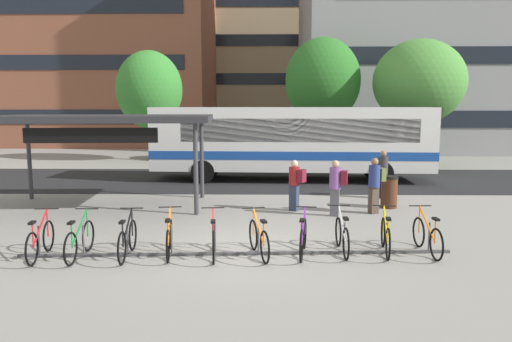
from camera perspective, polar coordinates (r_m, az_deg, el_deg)
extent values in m
plane|color=gray|center=(11.22, -1.47, -9.18)|extent=(200.00, 200.00, 0.00)
cube|color=#232326|center=(21.42, -0.29, -1.04)|extent=(80.00, 7.20, 0.01)
cube|color=white|center=(21.25, 4.16, 3.87)|extent=(12.10, 3.10, 2.70)
cube|color=#1947A3|center=(21.30, 4.14, 2.13)|extent=(12.13, 3.12, 0.36)
cube|color=black|center=(21.84, -10.37, 6.84)|extent=(1.10, 2.34, 0.40)
cube|color=black|center=(22.00, -11.66, 4.57)|extent=(0.18, 2.19, 1.40)
cube|color=black|center=(19.99, 5.06, 4.79)|extent=(9.83, 0.51, 0.97)
cube|color=black|center=(22.48, 4.90, 5.11)|extent=(9.83, 0.51, 0.97)
cylinder|color=black|center=(20.54, -6.29, -0.07)|extent=(1.01, 0.35, 1.00)
cylinder|color=black|center=(22.80, -5.29, 0.71)|extent=(1.01, 0.35, 1.00)
cylinder|color=black|center=(20.61, 14.54, -0.24)|extent=(1.01, 0.35, 1.00)
cylinder|color=black|center=(22.87, 13.46, 0.55)|extent=(1.01, 0.35, 1.00)
cube|color=#47474C|center=(10.78, -2.27, -9.72)|extent=(9.49, 0.57, 0.06)
cylinder|color=#47474C|center=(11.54, -24.23, -7.59)|extent=(0.04, 0.04, 0.70)
cylinder|color=#47474C|center=(11.22, -19.69, -7.78)|extent=(0.04, 0.04, 0.70)
cylinder|color=#47474C|center=(10.97, -14.91, -7.94)|extent=(0.04, 0.04, 0.70)
cylinder|color=#47474C|center=(10.80, -9.94, -8.04)|extent=(0.04, 0.04, 0.70)
cylinder|color=#47474C|center=(10.71, -4.85, -8.09)|extent=(0.04, 0.04, 0.70)
cylinder|color=#47474C|center=(10.70, 0.29, -8.07)|extent=(0.04, 0.04, 0.70)
cylinder|color=#47474C|center=(10.78, 5.39, -7.99)|extent=(0.04, 0.04, 0.70)
cylinder|color=#47474C|center=(10.94, 10.38, -7.84)|extent=(0.04, 0.04, 0.70)
cylinder|color=#47474C|center=(11.18, 15.19, -7.65)|extent=(0.04, 0.04, 0.70)
cylinder|color=#47474C|center=(11.49, 19.76, -7.42)|extent=(0.04, 0.04, 0.70)
torus|color=black|center=(11.92, -23.29, -7.05)|extent=(0.12, 0.70, 0.70)
torus|color=black|center=(10.99, -24.95, -8.36)|extent=(0.12, 0.70, 0.70)
cube|color=red|center=(11.40, -24.14, -6.13)|extent=(0.13, 0.92, 0.58)
cylinder|color=red|center=(11.02, -24.85, -6.90)|extent=(0.03, 0.03, 0.55)
cube|color=black|center=(10.96, -24.93, -5.56)|extent=(0.12, 0.23, 0.05)
cylinder|color=red|center=(11.83, -23.40, -5.60)|extent=(0.04, 0.04, 0.65)
cylinder|color=black|center=(11.77, -23.48, -4.11)|extent=(0.52, 0.08, 0.03)
torus|color=black|center=(11.61, -19.19, -7.23)|extent=(0.05, 0.70, 0.70)
torus|color=black|center=(10.69, -21.05, -8.60)|extent=(0.05, 0.70, 0.70)
cube|color=#1E7F38|center=(11.09, -20.12, -6.30)|extent=(0.04, 0.92, 0.58)
cylinder|color=#1E7F38|center=(10.71, -20.92, -7.09)|extent=(0.03, 0.03, 0.55)
cube|color=black|center=(10.65, -20.99, -5.72)|extent=(0.10, 0.22, 0.05)
cylinder|color=#1E7F38|center=(11.52, -19.29, -5.75)|extent=(0.03, 0.03, 0.65)
cylinder|color=black|center=(11.45, -19.36, -4.22)|extent=(0.52, 0.03, 0.03)
torus|color=black|center=(11.38, -14.35, -7.34)|extent=(0.08, 0.71, 0.70)
torus|color=black|center=(10.42, -15.55, -8.78)|extent=(0.08, 0.71, 0.70)
cube|color=black|center=(10.84, -14.95, -6.40)|extent=(0.08, 0.92, 0.58)
cylinder|color=black|center=(10.45, -15.47, -7.23)|extent=(0.03, 0.03, 0.55)
cube|color=black|center=(10.38, -15.53, -5.83)|extent=(0.11, 0.22, 0.05)
cylinder|color=black|center=(11.28, -14.42, -5.83)|extent=(0.03, 0.03, 0.65)
cylinder|color=black|center=(11.22, -14.47, -4.27)|extent=(0.52, 0.05, 0.03)
torus|color=black|center=(11.32, -10.04, -7.29)|extent=(0.14, 0.70, 0.70)
torus|color=black|center=(10.34, -10.36, -8.75)|extent=(0.14, 0.70, 0.70)
cube|color=orange|center=(10.77, -10.23, -6.35)|extent=(0.15, 0.92, 0.58)
cylinder|color=orange|center=(10.37, -10.36, -7.19)|extent=(0.03, 0.03, 0.55)
cube|color=black|center=(10.30, -10.40, -5.77)|extent=(0.13, 0.23, 0.05)
cylinder|color=orange|center=(11.23, -10.08, -5.77)|extent=(0.04, 0.04, 0.65)
cylinder|color=black|center=(11.16, -10.12, -4.20)|extent=(0.52, 0.10, 0.03)
torus|color=black|center=(11.12, -5.08, -7.48)|extent=(0.12, 0.70, 0.70)
torus|color=black|center=(10.14, -5.05, -8.99)|extent=(0.12, 0.70, 0.70)
cube|color=red|center=(10.56, -5.08, -6.53)|extent=(0.13, 0.92, 0.58)
cylinder|color=red|center=(10.16, -5.07, -7.40)|extent=(0.03, 0.03, 0.55)
cube|color=black|center=(10.10, -5.09, -5.95)|extent=(0.12, 0.23, 0.05)
cylinder|color=red|center=(11.02, -5.09, -5.93)|extent=(0.04, 0.04, 0.65)
cylinder|color=black|center=(10.95, -5.11, -4.34)|extent=(0.52, 0.08, 0.03)
torus|color=black|center=(11.06, -0.33, -7.53)|extent=(0.22, 0.69, 0.70)
torus|color=black|center=(10.11, 1.05, -9.00)|extent=(0.22, 0.69, 0.70)
cube|color=orange|center=(10.52, 0.30, -6.56)|extent=(0.27, 0.90, 0.58)
cylinder|color=orange|center=(10.13, 0.91, -7.41)|extent=(0.04, 0.04, 0.55)
cube|color=black|center=(10.07, 0.91, -5.96)|extent=(0.15, 0.24, 0.05)
cylinder|color=orange|center=(10.97, -0.30, -5.97)|extent=(0.04, 0.04, 0.65)
cylinder|color=black|center=(10.90, -0.30, -4.37)|extent=(0.51, 0.16, 0.03)
torus|color=black|center=(11.22, 5.77, -7.34)|extent=(0.15, 0.70, 0.70)
torus|color=black|center=(10.24, 5.39, -8.81)|extent=(0.15, 0.70, 0.70)
cube|color=#702893|center=(10.67, 5.62, -6.39)|extent=(0.17, 0.91, 0.58)
cylinder|color=#702893|center=(10.27, 5.45, -7.24)|extent=(0.03, 0.03, 0.55)
cube|color=black|center=(10.21, 5.47, -5.81)|extent=(0.13, 0.23, 0.05)
cylinder|color=#702893|center=(11.13, 5.79, -5.81)|extent=(0.04, 0.04, 0.65)
cylinder|color=black|center=(11.06, 5.81, -4.23)|extent=(0.52, 0.11, 0.03)
torus|color=black|center=(11.49, 9.69, -7.07)|extent=(0.05, 0.70, 0.70)
torus|color=black|center=(10.52, 10.58, -8.47)|extent=(0.05, 0.70, 0.70)
cube|color=#B7BABF|center=(10.94, 10.13, -6.13)|extent=(0.04, 0.92, 0.58)
cylinder|color=#B7BABF|center=(10.54, 10.52, -6.94)|extent=(0.03, 0.03, 0.55)
cube|color=black|center=(10.48, 10.55, -5.55)|extent=(0.10, 0.22, 0.05)
cylinder|color=#B7BABF|center=(11.39, 9.74, -5.56)|extent=(0.03, 0.03, 0.65)
cylinder|color=black|center=(11.32, 9.78, -4.02)|extent=(0.52, 0.03, 0.03)
torus|color=black|center=(11.67, 14.78, -6.98)|extent=(0.14, 0.70, 0.70)
torus|color=black|center=(10.69, 15.32, -8.35)|extent=(0.14, 0.70, 0.70)
cube|color=yellow|center=(11.12, 15.09, -6.05)|extent=(0.16, 0.92, 0.58)
cylinder|color=yellow|center=(10.72, 15.32, -6.85)|extent=(0.03, 0.03, 0.55)
cube|color=black|center=(10.66, 15.37, -5.47)|extent=(0.13, 0.23, 0.05)
cylinder|color=yellow|center=(11.58, 14.85, -5.50)|extent=(0.04, 0.04, 0.65)
cylinder|color=black|center=(11.51, 14.90, -3.98)|extent=(0.52, 0.10, 0.03)
torus|color=black|center=(11.90, 18.64, -6.85)|extent=(0.08, 0.71, 0.70)
torus|color=black|center=(10.98, 20.53, -8.14)|extent=(0.08, 0.71, 0.70)
cube|color=orange|center=(11.38, 19.58, -5.92)|extent=(0.08, 0.92, 0.58)
cylinder|color=orange|center=(11.01, 20.40, -6.68)|extent=(0.03, 0.03, 0.55)
cube|color=black|center=(10.95, 20.46, -5.34)|extent=(0.11, 0.23, 0.05)
cylinder|color=orange|center=(11.81, 18.74, -5.40)|extent=(0.03, 0.03, 0.65)
cylinder|color=black|center=(11.74, 18.81, -3.90)|extent=(0.52, 0.06, 0.03)
cylinder|color=#38383D|center=(14.51, -7.12, 0.20)|extent=(0.15, 0.15, 2.76)
cylinder|color=#38383D|center=(18.61, -25.20, 1.17)|extent=(0.15, 0.15, 2.76)
cylinder|color=#38383D|center=(17.23, -6.43, 1.39)|extent=(0.15, 0.15, 2.76)
cube|color=#28282D|center=(16.26, -17.49, 5.94)|extent=(7.01, 3.97, 0.20)
cube|color=black|center=(14.81, -18.91, 4.00)|extent=(3.84, 0.33, 0.44)
cube|color=#2D3851|center=(15.16, 4.52, -3.17)|extent=(0.33, 0.31, 0.81)
cylinder|color=maroon|center=(15.05, 4.55, -0.60)|extent=(0.47, 0.47, 0.56)
sphere|color=beige|center=(15.00, 4.56, 0.88)|extent=(0.22, 0.22, 0.22)
cube|color=maroon|center=(14.92, 5.43, -0.57)|extent=(0.30, 0.33, 0.40)
cube|color=#565660|center=(14.56, 9.27, -3.68)|extent=(0.30, 0.26, 0.82)
cylinder|color=#7F4C93|center=(14.43, 9.33, -0.85)|extent=(0.41, 0.41, 0.63)
sphere|color=tan|center=(14.37, 9.37, 0.82)|extent=(0.22, 0.22, 0.22)
cube|color=maroon|center=(14.40, 10.36, -0.76)|extent=(0.24, 0.32, 0.40)
cube|color=#47382D|center=(15.14, 13.71, -3.36)|extent=(0.32, 0.30, 0.82)
cylinder|color=navy|center=(15.02, 13.80, -0.59)|extent=(0.46, 0.46, 0.66)
sphere|color=#936B4C|center=(14.96, 13.85, 1.07)|extent=(0.22, 0.22, 0.22)
cube|color=#56602D|center=(15.18, 14.56, -0.40)|extent=(0.29, 0.33, 0.40)
cube|color=black|center=(17.72, 14.70, -1.74)|extent=(0.31, 0.33, 0.86)
cylinder|color=#333338|center=(17.62, 14.78, 0.64)|extent=(0.47, 0.47, 0.62)
sphere|color=#936B4C|center=(17.57, 14.82, 1.99)|extent=(0.22, 0.22, 0.22)
cube|color=#197075|center=(17.79, 14.18, 0.82)|extent=(0.33, 0.30, 0.40)
cylinder|color=#4C2819|center=(16.11, 15.44, -2.53)|extent=(0.52, 0.52, 0.95)
cylinder|color=black|center=(16.03, 15.50, -0.72)|extent=(0.55, 0.55, 0.08)
cylinder|color=brown|center=(27.72, 7.77, 3.58)|extent=(0.32, 0.32, 2.61)
ellipsoid|color=#2D7028|center=(27.68, 7.89, 10.50)|extent=(4.18, 4.18, 4.79)
cylinder|color=brown|center=(29.88, -12.31, 3.44)|extent=(0.32, 0.32, 2.27)
ellipsoid|color=#388433|center=(29.82, -12.48, 9.37)|extent=(3.91, 3.91, 4.60)
cylinder|color=brown|center=(27.30, 18.40, 3.22)|extent=(0.32, 0.32, 2.64)
ellipsoid|color=#4C8E3D|center=(27.27, 18.69, 9.94)|extent=(4.81, 4.81, 4.43)
cube|color=brown|center=(46.41, -18.99, 15.83)|extent=(21.16, 13.33, 20.31)
cube|color=black|center=(39.65, -21.79, 5.96)|extent=(18.62, 0.06, 1.10)
cube|color=black|center=(39.78, -22.09, 11.81)|extent=(18.62, 0.06, 1.10)
cube|color=black|center=(40.31, -22.39, 17.56)|extent=(18.62, 0.06, 1.10)
cube|color=gray|center=(41.46, 26.25, 16.34)|extent=(28.00, 11.74, 20.08)
cube|color=tan|center=(53.52, 3.23, 12.05)|extent=(19.92, 11.24, 14.67)
cube|color=black|center=(47.73, 3.44, 6.41)|extent=(17.53, 0.06, 1.10)
cube|color=black|center=(47.79, 3.48, 10.81)|extent=(17.53, 0.06, 1.10)
cube|color=black|center=(48.13, 3.52, 15.17)|extent=(17.53, 0.06, 1.10)
cube|color=black|center=(48.74, 3.55, 19.45)|extent=(17.53, 0.06, 1.10)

